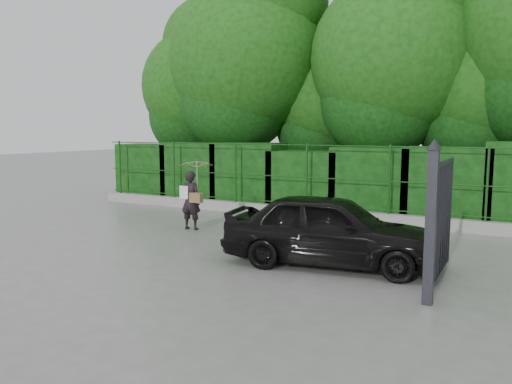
% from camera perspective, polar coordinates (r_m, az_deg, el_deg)
% --- Properties ---
extents(ground, '(80.00, 80.00, 0.00)m').
position_cam_1_polar(ground, '(10.44, -5.81, -6.63)').
color(ground, gray).
extents(kerb, '(14.00, 0.25, 0.30)m').
position_cam_1_polar(kerb, '(14.30, 4.25, -2.25)').
color(kerb, '#9E9E99').
rests_on(kerb, ground).
extents(fence, '(14.13, 0.06, 1.80)m').
position_cam_1_polar(fence, '(14.07, 5.12, 1.91)').
color(fence, '#144411').
rests_on(fence, kerb).
extents(hedge, '(14.20, 1.20, 2.18)m').
position_cam_1_polar(hedge, '(15.07, 6.08, 1.52)').
color(hedge, black).
rests_on(hedge, ground).
extents(trees, '(17.10, 6.15, 8.08)m').
position_cam_1_polar(trees, '(16.91, 12.63, 14.25)').
color(trees, black).
rests_on(trees, ground).
extents(gate, '(0.22, 2.33, 2.36)m').
position_cam_1_polar(gate, '(7.87, 19.87, -2.74)').
color(gate, '#25252B').
rests_on(gate, ground).
extents(woman, '(0.86, 0.87, 1.74)m').
position_cam_1_polar(woman, '(12.42, -7.03, 0.93)').
color(woman, black).
rests_on(woman, ground).
extents(car, '(4.09, 2.07, 1.33)m').
position_cam_1_polar(car, '(9.25, 8.49, -4.25)').
color(car, black).
rests_on(car, ground).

